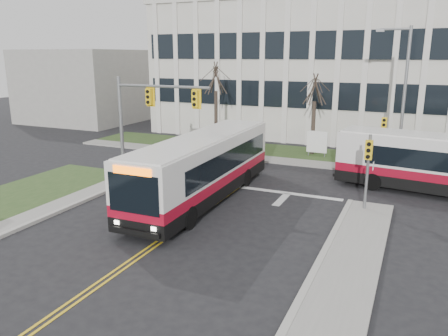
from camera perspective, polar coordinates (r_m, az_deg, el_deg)
ground at (r=18.52m, az=-7.99°, el=-9.23°), size 120.00×120.00×0.00m
sidewalk_cross at (r=30.66m, az=15.58°, el=0.11°), size 44.00×1.60×0.14m
building_lawn at (r=33.37m, az=16.33°, el=1.19°), size 44.00×5.00×0.12m
office_building at (r=44.50m, az=19.15°, el=11.91°), size 40.00×16.00×12.00m
building_annex at (r=53.59m, az=-17.26°, el=10.22°), size 12.00×12.00×8.00m
mast_arm_signal at (r=26.24m, az=-10.50°, el=7.37°), size 6.11×0.38×6.20m
signal_pole_near at (r=21.83m, az=18.29°, el=0.77°), size 0.34×0.39×3.80m
signal_pole_far at (r=30.14m, az=20.08°, el=4.25°), size 0.34×0.39×3.80m
streetlight at (r=30.58m, az=22.21°, el=9.30°), size 2.15×0.25×9.20m
directory_sign at (r=33.07m, az=12.05°, el=3.31°), size 1.50×0.12×2.00m
tree_left at (r=35.72m, az=-1.08°, el=11.46°), size 1.80×1.80×7.70m
tree_mid at (r=33.36m, az=11.80°, el=9.87°), size 1.80×1.80×6.82m
bus_main at (r=22.80m, az=-2.75°, el=-0.12°), size 2.86×12.47×3.32m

